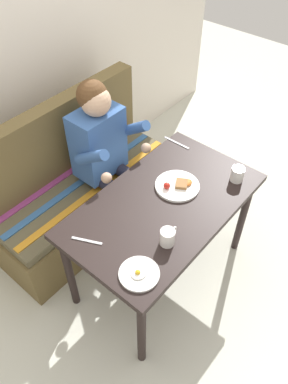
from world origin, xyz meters
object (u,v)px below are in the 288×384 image
person (106,149)px  coffee_mug (238,174)px  plate_breakfast (178,186)px  plate_eggs (139,274)px  table (163,212)px  knife (177,143)px  coffee_mug_second (168,237)px  fork (87,241)px  couch (81,190)px

person → coffee_mug: person is taller
plate_breakfast → plate_eggs: (-0.61, -0.22, -0.00)m
table → knife: (0.49, 0.28, 0.08)m
table → plate_breakfast: (0.16, 0.02, 0.09)m
table → person: 0.61m
person → knife: 0.48m
plate_breakfast → coffee_mug_second: coffee_mug_second is taller
person → coffee_mug_second: 0.85m
person → fork: bearing=-143.4°
person → plate_eggs: size_ratio=5.94×
couch → fork: couch is taller
couch → plate_eggs: couch is taller
table → couch: 0.83m
knife → plate_breakfast: bearing=-143.1°
plate_eggs → coffee_mug_second: size_ratio=1.73×
table → fork: bearing=163.7°
plate_breakfast → coffee_mug: (0.29, -0.24, 0.04)m
table → plate_breakfast: 0.18m
couch → plate_eggs: size_ratio=7.05×
fork → table: bearing=-42.0°
couch → coffee_mug: 1.17m
plate_eggs → coffee_mug_second: (0.24, 0.01, 0.04)m
coffee_mug_second → plate_breakfast: bearing=29.5°
plate_eggs → fork: plate_eggs is taller
couch → knife: 0.80m
plate_eggs → coffee_mug: size_ratio=1.73×
plate_breakfast → plate_eggs: bearing=-160.0°
coffee_mug → knife: size_ratio=0.59×
plate_eggs → knife: 1.06m
coffee_mug_second → fork: (-0.27, 0.33, -0.05)m
person → knife: size_ratio=6.06×
couch → knife: size_ratio=7.20×
fork → knife: same height
fork → coffee_mug_second: bearing=-76.8°
fork → plate_eggs: bearing=-111.9°
fork → coffee_mug: bearing=-47.1°
plate_breakfast → coffee_mug: coffee_mug is taller
knife → coffee_mug_second: bearing=-147.1°
fork → plate_breakfast: bearing=-36.6°
fork → couch: bearing=26.8°
plate_eggs → coffee_mug: (0.90, -0.02, 0.04)m
plate_breakfast → table: bearing=-173.6°
couch → coffee_mug_second: 1.08m
plate_breakfast → coffee_mug_second: bearing=-150.5°
plate_breakfast → coffee_mug_second: size_ratio=2.28×
coffee_mug_second → knife: coffee_mug_second is taller
coffee_mug → fork: (-0.92, 0.36, -0.05)m
coffee_mug_second → couch: bearing=77.5°
plate_eggs → coffee_mug_second: coffee_mug_second is taller
couch → table: bearing=-90.0°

